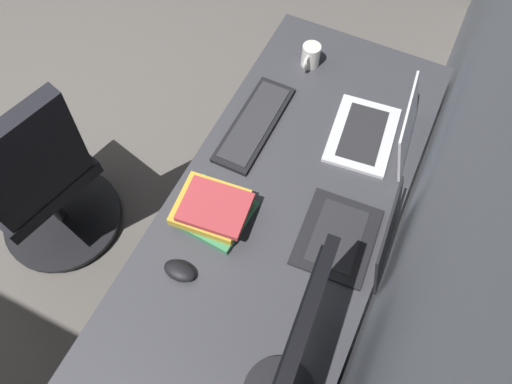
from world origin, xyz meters
TOP-DOWN VIEW (x-y plane):
  - wall_back at (0.00, 2.07)m, footprint 4.45×0.10m
  - desk at (0.08, 1.64)m, footprint 1.89×0.72m
  - drawer_pedestal at (0.43, 1.67)m, footprint 0.40×0.51m
  - monitor_primary at (0.51, 1.86)m, footprint 0.58×0.20m
  - laptop_leftmost at (0.01, 1.90)m, footprint 0.30×0.30m
  - laptop_left at (-0.41, 1.84)m, footprint 0.34×0.30m
  - keyboard_main at (-0.28, 1.41)m, footprint 0.42×0.14m
  - mouse_spare at (0.33, 1.45)m, footprint 0.06×0.10m
  - book_stack_near at (0.11, 1.45)m, footprint 0.22×0.25m
  - coffee_mug at (-0.64, 1.48)m, footprint 0.11×0.07m
  - office_chair at (0.19, 0.66)m, footprint 0.56×0.59m

SIDE VIEW (x-z plane):
  - drawer_pedestal at x=0.43m, z-range 0.00..0.69m
  - office_chair at x=0.19m, z-range -0.03..0.94m
  - desk at x=0.08m, z-range 0.30..1.03m
  - keyboard_main at x=-0.28m, z-range 0.73..0.75m
  - mouse_spare at x=0.33m, z-range 0.73..0.76m
  - book_stack_near at x=0.11m, z-range 0.73..0.81m
  - coffee_mug at x=-0.64m, z-range 0.73..0.82m
  - laptop_left at x=-0.41m, z-range 0.67..0.89m
  - laptop_leftmost at x=0.01m, z-range 0.67..0.90m
  - monitor_primary at x=0.51m, z-range 0.77..1.23m
  - wall_back at x=0.00m, z-range 0.00..2.60m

